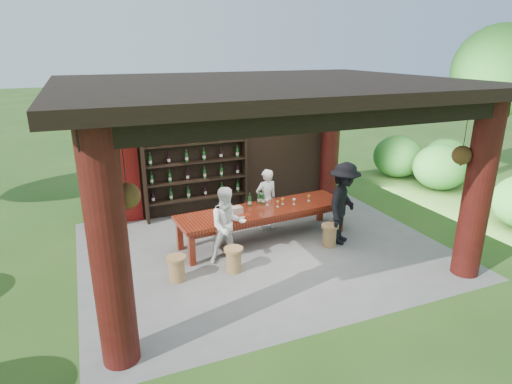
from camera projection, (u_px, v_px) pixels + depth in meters
name	position (u px, v px, depth m)	size (l,w,h in m)	color
ground	(263.00, 248.00, 9.14)	(90.00, 90.00, 0.00)	#2D5119
pavilion	(255.00, 147.00, 8.83)	(7.50, 6.00, 3.60)	slate
wine_shelf	(196.00, 172.00, 10.64)	(2.60, 0.40, 2.29)	black
tasting_table	(264.00, 213.00, 9.34)	(3.89, 1.29, 0.75)	#4F170B
stool_near_left	(234.00, 259.00, 8.13)	(0.37, 0.37, 0.49)	olive
stool_near_right	(330.00, 235.00, 9.19)	(0.37, 0.37, 0.49)	olive
stool_far_left	(177.00, 268.00, 7.81)	(0.37, 0.37, 0.48)	olive
host	(266.00, 200.00, 9.91)	(0.53, 0.35, 1.46)	white
guest_woman	(228.00, 225.00, 8.38)	(0.75, 0.58, 1.54)	white
guest_man	(343.00, 203.00, 9.16)	(1.17, 0.67, 1.81)	black
table_bottles	(257.00, 198.00, 9.51)	(0.41, 0.16, 0.31)	#194C1E
table_glasses	(286.00, 201.00, 9.53)	(1.06, 0.26, 0.15)	silver
napkin_basket	(236.00, 210.00, 9.02)	(0.26, 0.18, 0.14)	#BF6672
shrubs	(338.00, 200.00, 10.36)	(16.06, 7.73, 1.36)	#194C14
trees	(365.00, 78.00, 10.40)	(19.80, 11.41, 4.80)	#3F2819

